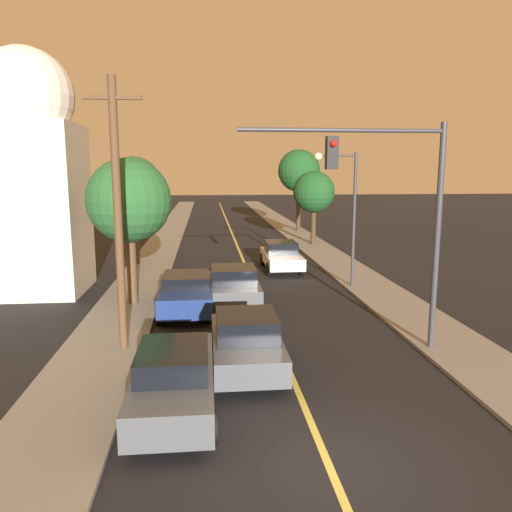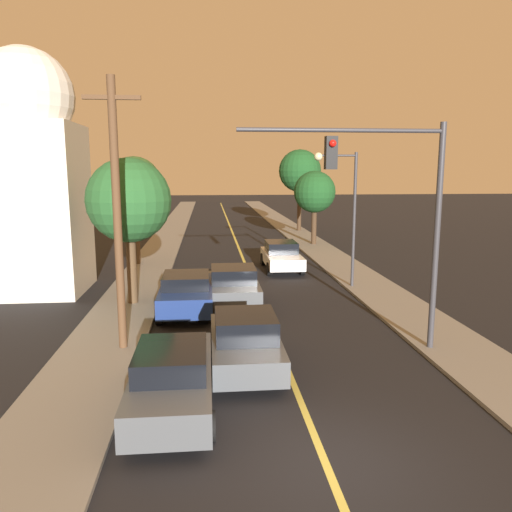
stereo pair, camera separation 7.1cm
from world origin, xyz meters
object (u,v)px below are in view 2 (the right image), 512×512
Objects in this scene: car_far_oncoming at (281,256)px; traffic_signal_mast at (393,196)px; car_near_lane_second at (233,287)px; car_outer_lane_second at (186,292)px; tree_right_near at (300,171)px; domed_building_left at (31,172)px; tree_left_far at (134,184)px; car_near_lane_front at (245,342)px; streetlamp_right at (344,199)px; utility_pole_left at (117,211)px; tree_right_far at (315,192)px; car_outer_lane_front at (172,378)px; tree_left_near at (129,201)px.

car_far_oncoming is 0.70× the size of traffic_signal_mast.
car_far_oncoming is 13.27m from traffic_signal_mast.
car_near_lane_second is 1.93m from car_outer_lane_second.
tree_right_near is 25.57m from domed_building_left.
tree_left_far is at bearing -14.14° from car_far_oncoming.
car_far_oncoming is 17.59m from tree_right_near.
car_near_lane_front is 5.87m from car_outer_lane_second.
streetlamp_right is 0.77× the size of utility_pole_left.
traffic_signal_mast is 17.32m from tree_left_far.
car_near_lane_front is 10.83m from streetlamp_right.
utility_pole_left is (-7.83, 0.88, -0.43)m from traffic_signal_mast.
car_outer_lane_second is 0.73× the size of tree_left_far.
domed_building_left is at bearing 158.06° from car_near_lane_second.
tree_right_near reaches higher than tree_right_far.
car_outer_lane_front is at bearing -60.58° from domed_building_left.
car_near_lane_second is at bearing -112.66° from tree_right_far.
streetlamp_right is (6.89, 11.14, 3.31)m from car_outer_lane_front.
tree_left_near is 8.65m from tree_left_far.
tree_right_far is 0.50× the size of domed_building_left.
utility_pole_left reaches higher than tree_left_near.
car_far_oncoming is at bearing 77.53° from car_near_lane_front.
car_outer_lane_second is 4.24m from tree_left_near.
traffic_signal_mast is (4.28, 0.89, 3.84)m from car_near_lane_front.
car_near_lane_front is 16.74m from tree_left_far.
tree_left_near is 0.96× the size of tree_left_far.
streetlamp_right is at bearing 114.71° from car_far_oncoming.
tree_right_far is (3.60, 8.56, 3.02)m from car_far_oncoming.
car_near_lane_front is 0.95× the size of car_outer_lane_second.
car_far_oncoming is at bearing 73.02° from car_outer_lane_front.
tree_left_near is at bearing 170.63° from car_near_lane_second.
car_near_lane_front is at bearing 50.27° from car_outer_lane_front.
car_outer_lane_front is at bearing -102.03° from car_near_lane_second.
tree_left_near is at bearing 103.55° from car_outer_lane_front.
car_near_lane_front is 5.82m from traffic_signal_mast.
utility_pole_left is 1.12× the size of tree_right_near.
car_outer_lane_second is at bearing 90.00° from car_outer_lane_front.
streetlamp_right is 0.86× the size of tree_right_near.
car_outer_lane_front is 13.51m from streetlamp_right.
car_outer_lane_second reaches higher than car_far_oncoming.
utility_pole_left is (-3.55, -4.52, 3.37)m from car_near_lane_second.
utility_pole_left is at bearing 153.47° from car_near_lane_front.
car_outer_lane_front is 0.77× the size of tree_left_far.
tree_left_far is at bearing 96.51° from tree_left_near.
tree_left_near reaches higher than car_far_oncoming.
tree_right_near is at bearing 74.74° from car_outer_lane_front.
utility_pole_left reaches higher than car_far_oncoming.
car_far_oncoming is (4.79, 15.69, 0.01)m from car_outer_lane_front.
domed_building_left is at bearing 148.37° from car_outer_lane_second.
car_far_oncoming is 9.05m from tree_left_far.
tree_right_near is at bearing 70.24° from car_outer_lane_second.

